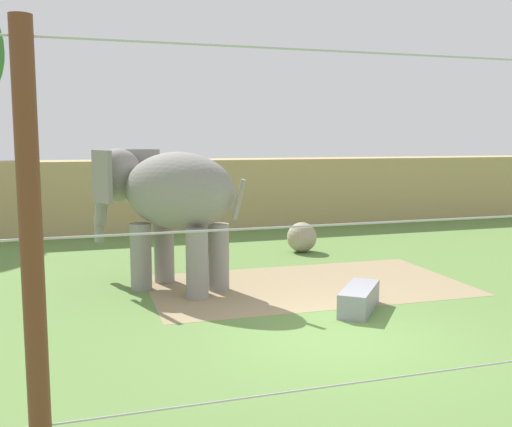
% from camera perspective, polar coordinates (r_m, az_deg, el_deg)
% --- Properties ---
extents(ground_plane, '(120.00, 120.00, 0.00)m').
position_cam_1_polar(ground_plane, '(9.55, 7.25, -11.84)').
color(ground_plane, '#5B7F3D').
extents(dirt_patch, '(6.70, 3.87, 0.01)m').
position_cam_1_polar(dirt_patch, '(12.73, 4.96, -6.92)').
color(dirt_patch, '#937F5B').
rests_on(dirt_patch, ground).
extents(embankment_wall, '(36.00, 1.80, 2.41)m').
position_cam_1_polar(embankment_wall, '(20.41, -6.63, 1.84)').
color(embankment_wall, tan).
rests_on(embankment_wall, ground).
extents(elephant, '(3.23, 3.33, 2.91)m').
position_cam_1_polar(elephant, '(12.26, -8.65, 1.63)').
color(elephant, gray).
rests_on(elephant, ground).
extents(enrichment_ball, '(0.83, 0.83, 0.83)m').
position_cam_1_polar(enrichment_ball, '(16.30, 4.47, -2.31)').
color(enrichment_ball, gray).
rests_on(enrichment_ball, ground).
extents(cable_fence, '(9.29, 0.18, 4.07)m').
position_cam_1_polar(cable_fence, '(6.35, 19.78, -2.89)').
color(cable_fence, brown).
rests_on(cable_fence, ground).
extents(feed_trough, '(1.27, 1.41, 0.44)m').
position_cam_1_polar(feed_trough, '(10.97, 9.98, -8.16)').
color(feed_trough, gray).
rests_on(feed_trough, ground).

